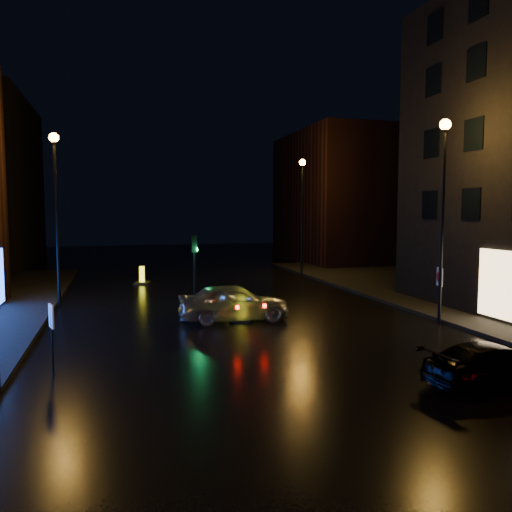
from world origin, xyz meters
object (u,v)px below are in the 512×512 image
object	(u,v)px
bollard_far	(142,280)
road_sign_right	(440,282)
traffic_signal	(195,292)
bollard_near	(242,314)
silver_hatchback	(234,302)
dark_sedan	(493,365)
road_sign_left	(52,322)

from	to	relation	value
bollard_far	road_sign_right	bearing A→B (deg)	-37.70
traffic_signal	road_sign_right	world-z (taller)	traffic_signal
traffic_signal	road_sign_right	distance (m)	12.06
traffic_signal	bollard_near	bearing A→B (deg)	-75.33
road_sign_right	bollard_near	bearing A→B (deg)	-6.28
silver_hatchback	road_sign_right	bearing A→B (deg)	-104.92
traffic_signal	dark_sedan	world-z (taller)	traffic_signal
dark_sedan	road_sign_left	size ratio (longest dim) A/B	1.95
bollard_far	road_sign_right	size ratio (longest dim) A/B	0.63
dark_sedan	bollard_far	bearing A→B (deg)	13.41
silver_hatchback	bollard_far	world-z (taller)	silver_hatchback
bollard_near	road_sign_left	xyz separation A→B (m)	(-6.98, -5.75, 1.28)
silver_hatchback	bollard_near	bearing A→B (deg)	-68.89
traffic_signal	bollard_far	xyz separation A→B (m)	(-2.33, 7.31, -0.25)
traffic_signal	road_sign_right	xyz separation A→B (m)	(9.10, -7.83, 1.24)
dark_sedan	bollard_far	size ratio (longest dim) A/B	2.73
road_sign_left	traffic_signal	bearing A→B (deg)	43.35
bollard_far	road_sign_left	world-z (taller)	road_sign_left
traffic_signal	road_sign_left	distance (m)	12.20
dark_sedan	bollard_far	world-z (taller)	dark_sedan
traffic_signal	dark_sedan	distance (m)	15.91
bollard_near	road_sign_right	bearing A→B (deg)	3.99
road_sign_left	bollard_far	bearing A→B (deg)	60.67
silver_hatchback	bollard_far	distance (m)	12.86
traffic_signal	road_sign_left	world-z (taller)	traffic_signal
silver_hatchback	road_sign_right	size ratio (longest dim) A/B	2.01
dark_sedan	bollard_far	xyz separation A→B (m)	(-8.06, 22.15, -0.34)
traffic_signal	silver_hatchback	xyz separation A→B (m)	(0.91, -5.13, 0.30)
road_sign_left	road_sign_right	xyz separation A→B (m)	(14.77, 2.93, 0.20)
traffic_signal	road_sign_left	xyz separation A→B (m)	(-5.67, -10.75, 1.04)
bollard_near	road_sign_right	distance (m)	8.41
road_sign_left	road_sign_right	bearing A→B (deg)	-7.62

